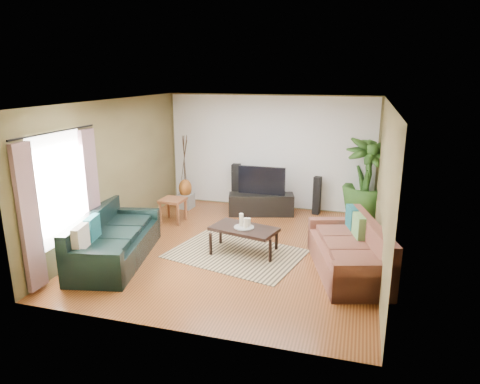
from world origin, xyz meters
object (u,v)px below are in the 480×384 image
(pedestal, at_px, (186,201))
(potted_plant, at_px, (366,179))
(sofa_left, at_px, (116,237))
(side_table, at_px, (173,210))
(sofa_right, at_px, (348,248))
(coffee_table, at_px, (244,240))
(tv_stand, at_px, (261,204))
(television, at_px, (262,180))
(speaker_left, at_px, (236,186))
(speaker_right, at_px, (317,195))
(vase, at_px, (185,188))

(pedestal, bearing_deg, potted_plant, 5.65)
(sofa_left, bearing_deg, side_table, -14.77)
(sofa_right, bearing_deg, side_table, -128.16)
(coffee_table, relative_size, pedestal, 3.44)
(potted_plant, bearing_deg, tv_stand, -169.69)
(tv_stand, relative_size, television, 1.36)
(sofa_left, relative_size, side_table, 4.33)
(potted_plant, bearing_deg, sofa_right, -94.88)
(television, distance_m, speaker_left, 0.87)
(speaker_right, bearing_deg, vase, -163.17)
(coffee_table, height_order, potted_plant, potted_plant)
(tv_stand, distance_m, television, 0.57)
(sofa_left, height_order, potted_plant, potted_plant)
(sofa_right, relative_size, potted_plant, 1.14)
(tv_stand, bearing_deg, sofa_right, -66.03)
(television, distance_m, pedestal, 1.99)
(tv_stand, xyz_separation_m, potted_plant, (2.28, 0.42, 0.67))
(television, height_order, side_table, television)
(sofa_left, bearing_deg, speaker_left, -29.60)
(television, height_order, speaker_right, television)
(speaker_right, height_order, vase, speaker_right)
(speaker_left, bearing_deg, pedestal, -163.83)
(pedestal, bearing_deg, sofa_left, -89.65)
(sofa_left, bearing_deg, tv_stand, -42.58)
(coffee_table, height_order, side_table, side_table)
(coffee_table, bearing_deg, vase, 147.26)
(sofa_left, relative_size, tv_stand, 1.54)
(pedestal, relative_size, side_table, 0.65)
(side_table, bearing_deg, speaker_right, 25.57)
(vase, bearing_deg, speaker_left, 19.55)
(sofa_right, height_order, side_table, sofa_right)
(sofa_left, xyz_separation_m, pedestal, (-0.02, 3.12, -0.25))
(speaker_right, bearing_deg, speaker_left, -170.72)
(sofa_right, relative_size, speaker_right, 2.35)
(coffee_table, bearing_deg, sofa_left, -142.10)
(sofa_right, bearing_deg, tv_stand, -157.53)
(sofa_left, distance_m, potted_plant, 5.47)
(speaker_right, height_order, potted_plant, potted_plant)
(speaker_left, bearing_deg, television, -32.03)
(side_table, bearing_deg, speaker_left, 54.16)
(potted_plant, height_order, side_table, potted_plant)
(sofa_right, height_order, coffee_table, sofa_right)
(sofa_left, xyz_separation_m, side_table, (0.11, 2.11, -0.16))
(potted_plant, bearing_deg, pedestal, -174.35)
(vase, height_order, side_table, vase)
(television, height_order, potted_plant, potted_plant)
(pedestal, bearing_deg, coffee_table, -46.60)
(television, xyz_separation_m, speaker_right, (1.22, 0.40, -0.37))
(speaker_right, bearing_deg, coffee_table, -102.14)
(potted_plant, relative_size, side_table, 3.49)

